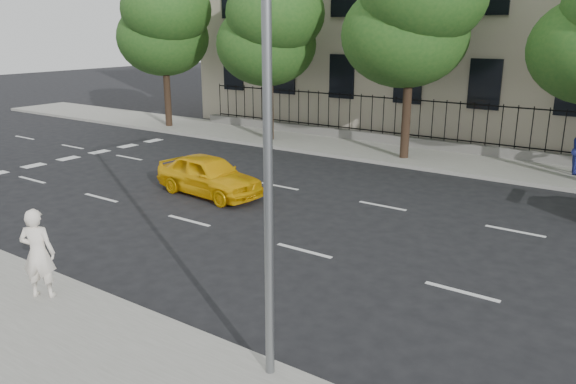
% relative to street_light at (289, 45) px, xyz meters
% --- Properties ---
extents(ground, '(120.00, 120.00, 0.00)m').
position_rel_street_light_xyz_m(ground, '(-2.50, 1.77, -5.15)').
color(ground, black).
rests_on(ground, ground).
extents(near_sidewalk, '(60.00, 4.00, 0.15)m').
position_rel_street_light_xyz_m(near_sidewalk, '(-2.50, -2.23, -5.07)').
color(near_sidewalk, gray).
rests_on(near_sidewalk, ground).
extents(far_sidewalk, '(60.00, 4.00, 0.15)m').
position_rel_street_light_xyz_m(far_sidewalk, '(-2.50, 15.77, -5.07)').
color(far_sidewalk, gray).
rests_on(far_sidewalk, ground).
extents(lane_markings, '(49.60, 4.62, 0.01)m').
position_rel_street_light_xyz_m(lane_markings, '(-2.50, 6.52, -5.14)').
color(lane_markings, silver).
rests_on(lane_markings, ground).
extents(crosswalk, '(0.50, 12.10, 0.01)m').
position_rel_street_light_xyz_m(crosswalk, '(-16.50, 6.37, -5.14)').
color(crosswalk, silver).
rests_on(crosswalk, ground).
extents(iron_fence, '(30.00, 0.50, 2.20)m').
position_rel_street_light_xyz_m(iron_fence, '(-2.50, 17.47, -4.50)').
color(iron_fence, slate).
rests_on(iron_fence, far_sidewalk).
extents(street_light, '(0.25, 3.32, 8.05)m').
position_rel_street_light_xyz_m(street_light, '(0.00, 0.00, 0.00)').
color(street_light, slate).
rests_on(street_light, near_sidewalk).
extents(tree_a, '(5.71, 5.31, 9.39)m').
position_rel_street_light_xyz_m(tree_a, '(-18.46, 15.13, 0.98)').
color(tree_a, '#382619').
rests_on(tree_a, far_sidewalk).
extents(tree_b, '(5.53, 5.12, 8.97)m').
position_rel_street_light_xyz_m(tree_b, '(-11.46, 15.13, 0.69)').
color(tree_b, '#382619').
rests_on(tree_b, far_sidewalk).
extents(tree_c, '(5.89, 5.50, 9.80)m').
position_rel_street_light_xyz_m(tree_c, '(-4.46, 15.13, 1.26)').
color(tree_c, '#382619').
rests_on(tree_c, far_sidewalk).
extents(yellow_taxi, '(4.12, 1.97, 1.36)m').
position_rel_street_light_xyz_m(yellow_taxi, '(-7.82, 6.59, -4.47)').
color(yellow_taxi, yellow).
rests_on(yellow_taxi, ground).
extents(woman_near, '(0.81, 0.74, 1.86)m').
position_rel_street_light_xyz_m(woman_near, '(-5.34, -1.06, -4.07)').
color(woman_near, white).
rests_on(woman_near, near_sidewalk).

